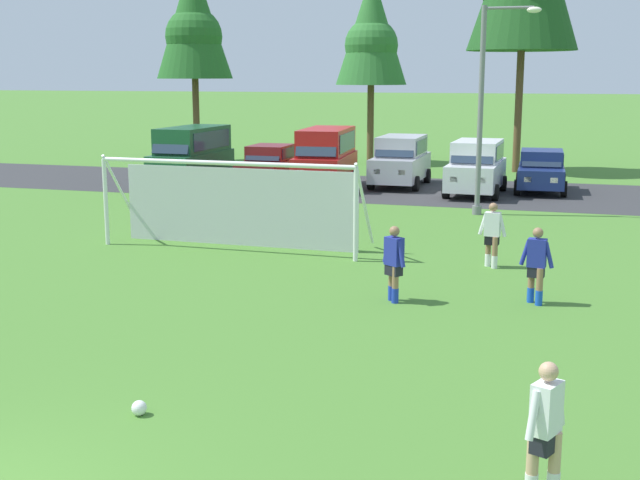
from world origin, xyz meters
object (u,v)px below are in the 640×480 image
object	(u,v)px
player_winger_right	(536,266)
soccer_ball	(139,408)
parked_car_slot_center_left	(326,156)
parked_car_slot_center	(401,160)
parked_car_slot_left	(270,164)
parked_car_slot_right	(541,171)
player_striker_near	(394,264)
street_lamp	(486,108)
parked_car_slot_center_right	(477,167)
soccer_goal	(236,201)
player_winger_left	(545,431)
player_midfield_center	(492,235)
parked_car_slot_far_left	(192,154)

from	to	relation	value
player_winger_right	soccer_ball	bearing A→B (deg)	-123.92
parked_car_slot_center_left	parked_car_slot_center	world-z (taller)	parked_car_slot_center_left
soccer_ball	parked_car_slot_center_left	world-z (taller)	parked_car_slot_center_left
parked_car_slot_left	parked_car_slot_right	xyz separation A→B (m)	(11.55, 0.92, 0.00)
player_striker_near	street_lamp	world-z (taller)	street_lamp
soccer_ball	parked_car_slot_center_right	bearing A→B (deg)	84.78
soccer_ball	player_winger_right	size ratio (longest dim) A/B	0.13
soccer_goal	street_lamp	size ratio (longest dim) A/B	1.06
parked_car_slot_left	parked_car_slot_center_right	size ratio (longest dim) A/B	0.91
player_winger_left	player_winger_right	size ratio (longest dim) A/B	1.00
parked_car_slot_center_left	parked_car_slot_center	bearing A→B (deg)	25.53
player_winger_right	parked_car_slot_center	bearing A→B (deg)	109.80
player_midfield_center	player_winger_right	world-z (taller)	same
player_midfield_center	parked_car_slot_center_right	xyz separation A→B (m)	(-1.78, 12.93, 0.29)
soccer_goal	player_winger_right	bearing A→B (deg)	-24.06
player_midfield_center	parked_car_slot_center_left	xyz separation A→B (m)	(-8.17, 13.18, 0.52)
player_striker_near	parked_car_slot_center_right	bearing A→B (deg)	90.25
player_winger_left	parked_car_slot_right	size ratio (longest dim) A/B	0.39
soccer_ball	parked_car_slot_far_left	bearing A→B (deg)	113.49
player_winger_left	player_striker_near	bearing A→B (deg)	113.24
street_lamp	soccer_ball	bearing A→B (deg)	-98.81
parked_car_slot_far_left	parked_car_slot_center_right	world-z (taller)	parked_car_slot_far_left
soccer_ball	parked_car_slot_center_right	world-z (taller)	parked_car_slot_center_right
parked_car_slot_center	parked_car_slot_right	size ratio (longest dim) A/B	1.08
soccer_goal	parked_car_slot_center_left	xyz separation A→B (m)	(-1.08, 12.67, 0.05)
player_midfield_center	player_winger_right	xyz separation A→B (m)	(1.19, -3.18, 0.00)
street_lamp	parked_car_slot_far_left	bearing A→B (deg)	160.96
player_striker_near	soccer_ball	bearing A→B (deg)	-107.86
parked_car_slot_center_left	street_lamp	size ratio (longest dim) A/B	0.70
parked_car_slot_left	soccer_ball	bearing A→B (deg)	-74.18
parked_car_slot_center_right	street_lamp	world-z (taller)	street_lamp
player_midfield_center	player_winger_left	size ratio (longest dim) A/B	1.00
player_winger_right	street_lamp	bearing A→B (deg)	101.20
player_winger_left	parked_car_slot_center_left	distance (m)	26.67
soccer_ball	street_lamp	world-z (taller)	street_lamp
player_winger_left	player_winger_right	world-z (taller)	same
player_winger_left	parked_car_slot_center_left	bearing A→B (deg)	111.54
parked_car_slot_left	parked_car_slot_far_left	bearing A→B (deg)	-162.81
player_winger_right	parked_car_slot_center_left	xyz separation A→B (m)	(-9.37, 16.37, 0.52)
parked_car_slot_far_left	parked_car_slot_left	xyz separation A→B (m)	(3.25, 1.00, -0.47)
parked_car_slot_center	player_striker_near	bearing A→B (deg)	-79.27
parked_car_slot_left	parked_car_slot_center_left	bearing A→B (deg)	-7.56
player_striker_near	street_lamp	xyz separation A→B (m)	(0.68, 11.90, 2.82)
soccer_goal	parked_car_slot_center_right	world-z (taller)	soccer_goal
soccer_ball	street_lamp	xyz separation A→B (m)	(2.92, 18.85, 3.53)
player_striker_near	parked_car_slot_far_left	xyz separation A→B (m)	(-12.39, 16.41, 0.52)
player_midfield_center	parked_car_slot_far_left	bearing A→B (deg)	138.36
street_lamp	parked_car_slot_left	bearing A→B (deg)	150.69
soccer_goal	parked_car_slot_right	world-z (taller)	soccer_goal
soccer_goal	player_winger_left	xyz separation A→B (m)	(8.71, -12.14, -0.47)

